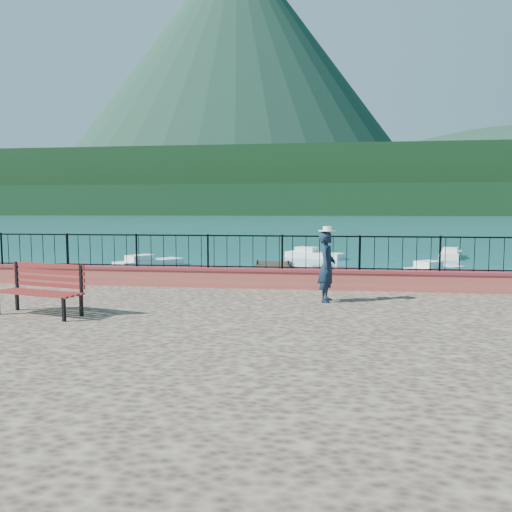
% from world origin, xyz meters
% --- Properties ---
extents(ground, '(2000.00, 2000.00, 0.00)m').
position_xyz_m(ground, '(0.00, 0.00, 0.00)').
color(ground, '#19596B').
rests_on(ground, ground).
extents(promenade, '(30.00, 20.00, 1.20)m').
position_xyz_m(promenade, '(0.00, -6.00, 0.60)').
color(promenade, '#332821').
rests_on(promenade, ground).
extents(parapet, '(28.00, 0.46, 0.58)m').
position_xyz_m(parapet, '(0.00, 3.70, 1.49)').
color(parapet, '#AB573D').
rests_on(parapet, promenade).
extents(railing, '(27.00, 0.05, 0.95)m').
position_xyz_m(railing, '(0.00, 3.70, 2.25)').
color(railing, black).
rests_on(railing, parapet).
extents(dock, '(2.00, 16.00, 0.30)m').
position_xyz_m(dock, '(-2.00, 12.00, 0.15)').
color(dock, '#2D231C').
rests_on(dock, ground).
extents(far_forest, '(900.00, 60.00, 18.00)m').
position_xyz_m(far_forest, '(0.00, 300.00, 9.00)').
color(far_forest, black).
rests_on(far_forest, ground).
extents(foothills, '(900.00, 120.00, 44.00)m').
position_xyz_m(foothills, '(0.00, 360.00, 22.00)').
color(foothills, black).
rests_on(foothills, ground).
extents(volcano, '(560.00, 560.00, 380.00)m').
position_xyz_m(volcano, '(-120.00, 700.00, 190.00)').
color(volcano, '#142D23').
rests_on(volcano, ground).
extents(park_bench, '(2.10, 1.13, 1.11)m').
position_xyz_m(park_bench, '(-5.21, -0.68, 1.53)').
color(park_bench, black).
rests_on(park_bench, promenade).
extents(person, '(0.52, 0.70, 1.76)m').
position_xyz_m(person, '(0.97, 1.77, 2.08)').
color(person, black).
rests_on(person, promenade).
extents(hat, '(0.44, 0.44, 0.12)m').
position_xyz_m(hat, '(0.97, 1.77, 3.02)').
color(hat, white).
rests_on(hat, person).
extents(boat_1, '(3.40, 3.18, 0.80)m').
position_xyz_m(boat_1, '(5.10, 9.29, 0.40)').
color(boat_1, silver).
rests_on(boat_1, ground).
extents(boat_2, '(3.42, 3.20, 0.80)m').
position_xyz_m(boat_2, '(6.84, 16.92, 0.40)').
color(boat_2, silver).
rests_on(boat_2, ground).
extents(boat_3, '(3.59, 4.31, 0.80)m').
position_xyz_m(boat_3, '(-9.61, 18.49, 0.40)').
color(boat_3, silver).
rests_on(boat_3, ground).
extents(boat_4, '(4.36, 3.14, 0.80)m').
position_xyz_m(boat_4, '(0.30, 25.38, 0.40)').
color(boat_4, white).
rests_on(boat_4, ground).
extents(boat_5, '(2.52, 4.41, 0.80)m').
position_xyz_m(boat_5, '(10.15, 27.00, 0.40)').
color(boat_5, silver).
rests_on(boat_5, ground).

